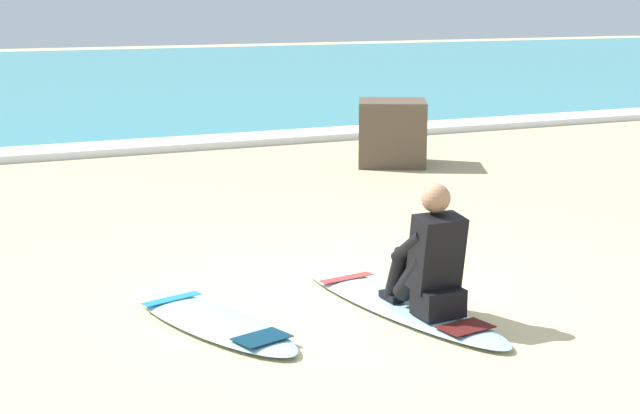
{
  "coord_description": "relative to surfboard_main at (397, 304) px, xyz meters",
  "views": [
    {
      "loc": [
        -3.27,
        -6.32,
        2.29
      ],
      "look_at": [
        0.08,
        0.86,
        0.55
      ],
      "focal_mm": 53.65,
      "sensor_mm": 36.0,
      "label": 1
    }
  ],
  "objects": [
    {
      "name": "sea",
      "position": [
        -0.17,
        22.07,
        0.01
      ],
      "size": [
        80.0,
        28.0,
        0.1
      ],
      "primitive_type": "cube",
      "color": "teal",
      "rests_on": "ground"
    },
    {
      "name": "surfer_seated",
      "position": [
        0.07,
        -0.34,
        0.4
      ],
      "size": [
        0.37,
        0.7,
        0.95
      ],
      "color": "black",
      "rests_on": "surfboard_main"
    },
    {
      "name": "shoreline_rock",
      "position": [
        3.08,
        5.6,
        0.41
      ],
      "size": [
        1.26,
        1.27,
        0.9
      ],
      "primitive_type": "cube",
      "rotation": [
        0.0,
        0.0,
        1.09
      ],
      "color": "brown",
      "rests_on": "ground"
    },
    {
      "name": "surfboard_spare_near",
      "position": [
        -1.4,
        0.22,
        0.0
      ],
      "size": [
        1.0,
        1.93,
        0.08
      ],
      "color": "#9ED1E5",
      "rests_on": "ground"
    },
    {
      "name": "surfboard_main",
      "position": [
        0.0,
        0.0,
        0.0
      ],
      "size": [
        0.87,
        2.42,
        0.08
      ],
      "color": "#9ED1E5",
      "rests_on": "ground"
    },
    {
      "name": "breaking_foam",
      "position": [
        -0.17,
        8.37,
        0.02
      ],
      "size": [
        80.0,
        0.9,
        0.11
      ],
      "primitive_type": "cube",
      "color": "white",
      "rests_on": "ground"
    },
    {
      "name": "ground_plane",
      "position": [
        -0.17,
        0.34,
        -0.04
      ],
      "size": [
        80.0,
        80.0,
        0.0
      ],
      "primitive_type": "plane",
      "color": "#CCB584"
    }
  ]
}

